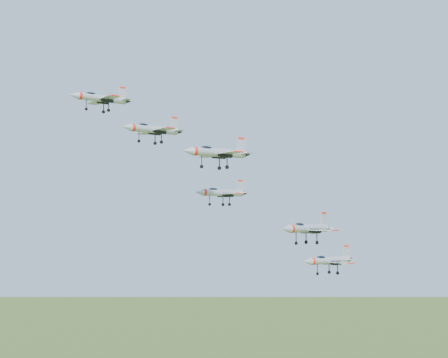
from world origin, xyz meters
name	(u,v)px	position (x,y,z in m)	size (l,w,h in m)	color
jet_lead	(100,98)	(-16.51, 7.97, 151.32)	(11.94, 9.98, 3.19)	#AEB4BB
jet_left_high	(152,129)	(-10.82, -3.54, 144.69)	(11.52, 9.66, 3.09)	#AEB4BB
jet_right_high	(217,152)	(-4.86, -15.45, 140.06)	(12.14, 10.09, 3.24)	#AEB4BB
jet_left_low	(221,193)	(8.06, 9.47, 135.03)	(12.44, 10.38, 3.33)	#AEB4BB
jet_right_low	(307,228)	(11.67, -14.76, 128.51)	(12.28, 10.46, 3.35)	#AEB4BB
jet_trail	(328,260)	(26.22, -0.39, 121.97)	(13.09, 10.90, 3.50)	#AEB4BB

